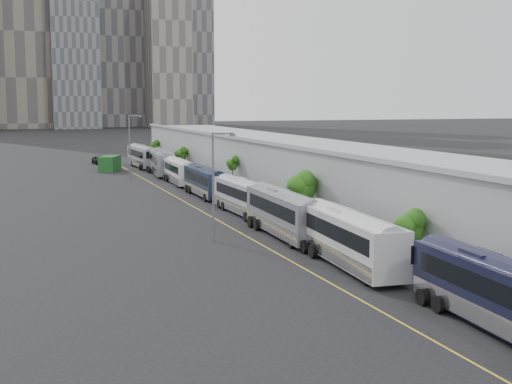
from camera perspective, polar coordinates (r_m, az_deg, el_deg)
name	(u,v)px	position (r m, az deg, el deg)	size (l,w,h in m)	color
sidewalk	(327,218)	(71.63, 5.67, -2.12)	(10.00, 170.00, 0.12)	gray
lane_line	(226,225)	(67.93, -2.39, -2.65)	(0.12, 160.00, 0.02)	gold
depot	(363,183)	(72.92, 8.55, 0.74)	(12.45, 160.40, 7.20)	gray
skyline	(44,12)	(335.97, -16.58, 13.67)	(145.00, 64.00, 120.00)	slate
bus_1	(497,299)	(39.16, 18.71, -8.08)	(3.35, 13.11, 3.79)	black
bus_2	(350,244)	(51.04, 7.56, -4.12)	(3.65, 13.81, 3.99)	silver
bus_3	(285,217)	(62.04, 2.31, -2.02)	(3.22, 13.82, 4.02)	slate
bus_4	(243,200)	(74.22, -1.01, -0.61)	(2.79, 12.52, 3.64)	#B0B1BA
bus_5	(205,184)	(88.22, -4.08, 0.64)	(2.80, 12.52, 3.65)	#161F33
bus_6	(180,173)	(101.97, -6.13, 1.48)	(2.93, 12.23, 3.55)	white
bus_7	(162,165)	(114.80, -7.57, 2.19)	(4.07, 13.73, 3.95)	slate
bus_8	(143,158)	(128.11, -9.05, 2.69)	(3.24, 13.59, 3.95)	#9A9BA3
tree_1	(408,226)	(51.59, 12.08, -2.68)	(2.26, 2.26, 4.08)	black
tree_2	(301,185)	(68.00, 3.61, 0.58)	(2.81, 2.81, 5.22)	black
tree_3	(233,165)	(90.88, -1.89, 2.18)	(1.28, 1.28, 4.39)	black
tree_4	(181,154)	(117.02, -6.01, 3.03)	(1.80, 1.80, 4.07)	black
tree_5	(155,146)	(139.19, -8.08, 3.68)	(1.36, 1.36, 3.89)	black
street_lamp_near	(215,179)	(59.27, -3.28, 1.03)	(2.04, 0.22, 9.17)	#59595E
street_lamp_far	(131,143)	(106.89, -9.99, 3.86)	(2.04, 0.22, 9.71)	#59595E
shipping_container	(110,164)	(122.59, -11.62, 2.24)	(2.50, 5.64, 2.56)	#154419
suv	(101,160)	(136.77, -12.30, 2.52)	(2.58, 5.59, 1.55)	black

